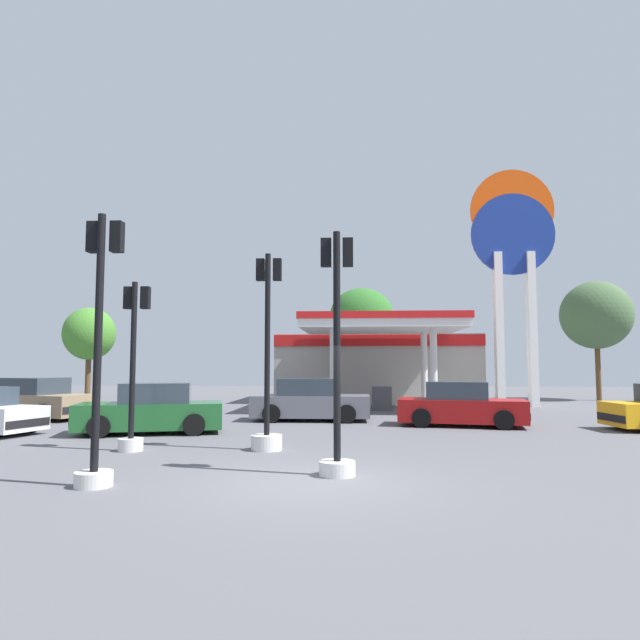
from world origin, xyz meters
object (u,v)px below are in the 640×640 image
traffic_signal_0 (337,379)px  tree_1 (362,315)px  tree_0 (89,334)px  tree_2 (596,315)px  traffic_signal_1 (133,379)px  car_3 (310,401)px  car_0 (152,410)px  car_2 (36,400)px  traffic_signal_2 (267,388)px  station_pole_sign (513,254)px  car_4 (461,406)px  traffic_signal_3 (98,370)px

traffic_signal_0 → tree_1: 24.72m
traffic_signal_0 → tree_0: 28.76m
tree_2 → traffic_signal_1: bearing=-134.2°
car_3 → tree_1: bearing=81.5°
car_0 → traffic_signal_0: traffic_signal_0 is taller
car_2 → traffic_signal_2: traffic_signal_2 is taller
tree_2 → car_2: bearing=-154.3°
station_pole_sign → car_4: bearing=-116.1°
car_0 → traffic_signal_1: size_ratio=1.11×
tree_0 → car_3: bearing=-40.6°
tree_0 → tree_1: size_ratio=0.82×
station_pole_sign → tree_2: bearing=39.6°
traffic_signal_1 → tree_2: tree_2 is taller
car_0 → car_3: (4.62, 4.19, 0.02)m
tree_0 → traffic_signal_3: bearing=-63.4°
traffic_signal_1 → tree_1: bearing=74.7°
traffic_signal_2 → tree_0: (-14.71, 20.33, 2.51)m
traffic_signal_2 → car_3: bearing=86.1°
traffic_signal_0 → traffic_signal_1: size_ratio=1.13×
car_3 → traffic_signal_1: bearing=-116.6°
traffic_signal_2 → car_0: bearing=143.0°
tree_2 → tree_0: bearing=179.8°
car_3 → tree_1: size_ratio=0.64×
car_0 → tree_1: size_ratio=0.67×
car_4 → traffic_signal_2: bearing=-135.5°
car_2 → car_3: 10.80m
tree_1 → station_pole_sign: bearing=-39.1°
station_pole_sign → tree_0: 25.96m
station_pole_sign → traffic_signal_2: bearing=-124.7°
station_pole_sign → car_0: bearing=-140.6°
traffic_signal_2 → tree_1: 21.88m
car_0 → traffic_signal_1: 3.68m
car_3 → traffic_signal_0: (1.37, -10.37, 1.12)m
traffic_signal_1 → traffic_signal_2: 3.36m
station_pole_sign → car_0: station_pole_sign is taller
traffic_signal_0 → car_4: bearing=65.6°
station_pole_sign → tree_0: (-25.13, 5.27, -3.80)m
car_2 → tree_2: (26.96, 12.97, 4.35)m
car_2 → traffic_signal_1: (6.97, -7.57, 1.03)m
tree_2 → car_4: bearing=-126.7°
car_0 → traffic_signal_3: traffic_signal_3 is taller
station_pole_sign → traffic_signal_3: (-12.78, -19.35, -5.83)m
station_pole_sign → traffic_signal_0: bearing=-115.3°
car_2 → traffic_signal_2: bearing=-35.1°
car_2 → traffic_signal_0: 15.98m
car_0 → car_2: 7.43m
traffic_signal_2 → car_2: bearing=144.9°
car_2 → traffic_signal_3: bearing=-55.4°
traffic_signal_0 → traffic_signal_2: (-1.86, 3.06, -0.29)m
traffic_signal_1 → tree_2: bearing=45.8°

